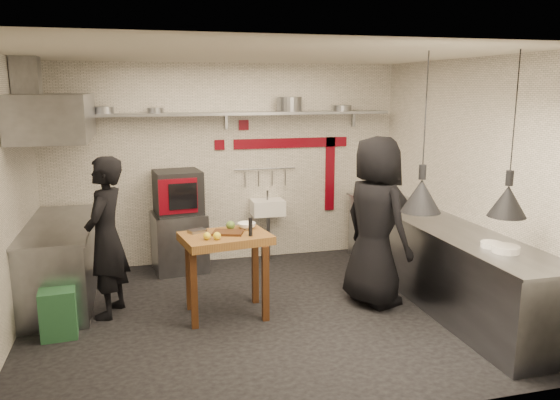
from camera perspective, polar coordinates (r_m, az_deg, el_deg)
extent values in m
plane|color=black|center=(6.17, -2.10, -11.91)|extent=(5.00, 5.00, 0.00)
plane|color=beige|center=(5.66, -2.32, 15.02)|extent=(5.00, 5.00, 0.00)
cube|color=silver|center=(7.79, -5.59, 3.74)|extent=(5.00, 0.04, 2.80)
cube|color=silver|center=(3.79, 4.78, -4.76)|extent=(5.00, 0.04, 2.80)
cube|color=silver|center=(5.77, -27.24, -0.32)|extent=(0.04, 4.20, 2.80)
cube|color=silver|center=(6.75, 19.01, 1.92)|extent=(0.04, 4.20, 2.80)
cube|color=#68040F|center=(7.95, 1.21, 5.98)|extent=(1.70, 0.02, 0.14)
cube|color=#68040F|center=(8.19, 5.23, 2.72)|extent=(0.14, 0.02, 1.10)
cube|color=#68040F|center=(7.76, -3.81, 7.82)|extent=(0.14, 0.02, 0.14)
cube|color=#68040F|center=(7.72, -6.34, 5.75)|extent=(0.14, 0.02, 0.14)
cube|color=slate|center=(7.55, -5.47, 8.98)|extent=(4.60, 0.34, 0.04)
cube|color=slate|center=(7.63, -19.99, 7.61)|extent=(0.04, 0.06, 0.24)
cube|color=slate|center=(7.70, -5.64, 8.28)|extent=(0.04, 0.06, 0.24)
cube|color=slate|center=(8.22, 7.68, 8.45)|extent=(0.04, 0.06, 0.24)
cylinder|color=slate|center=(7.46, -17.90, 8.94)|extent=(0.30, 0.30, 0.09)
cylinder|color=slate|center=(7.45, -12.88, 9.13)|extent=(0.22, 0.22, 0.07)
cylinder|color=slate|center=(7.73, 0.98, 9.98)|extent=(0.42, 0.42, 0.20)
cylinder|color=slate|center=(7.99, 6.49, 9.53)|extent=(0.29, 0.29, 0.08)
cube|color=slate|center=(7.60, -10.45, -4.31)|extent=(0.75, 0.70, 0.80)
cube|color=black|center=(7.45, -10.62, 0.82)|extent=(0.66, 0.62, 0.58)
cube|color=#68040F|center=(7.17, -10.60, 0.39)|extent=(0.50, 0.09, 0.46)
cube|color=black|center=(7.16, -10.10, 0.39)|extent=(0.37, 0.06, 0.34)
cube|color=white|center=(7.83, -1.31, -0.77)|extent=(0.46, 0.34, 0.22)
cylinder|color=slate|center=(7.80, -1.32, 0.52)|extent=(0.03, 0.03, 0.14)
cylinder|color=slate|center=(7.90, -1.23, -3.95)|extent=(0.06, 0.06, 0.66)
cylinder|color=slate|center=(7.87, -1.57, 3.28)|extent=(0.90, 0.02, 0.02)
cube|color=slate|center=(6.78, 15.99, -6.11)|extent=(0.70, 3.80, 0.90)
cube|color=slate|center=(6.66, 16.22, -2.30)|extent=(0.76, 3.90, 0.03)
cylinder|color=white|center=(5.63, 22.51, -4.75)|extent=(0.32, 0.32, 0.07)
cylinder|color=white|center=(5.76, 21.24, -4.37)|extent=(0.22, 0.22, 0.05)
cube|color=slate|center=(6.94, -21.86, -6.12)|extent=(0.70, 1.90, 0.90)
cube|color=slate|center=(6.81, -22.16, -2.38)|extent=(0.76, 2.00, 0.03)
cube|color=slate|center=(6.64, -22.55, 8.04)|extent=(0.78, 1.60, 0.50)
cube|color=slate|center=(6.67, -24.99, 11.31)|extent=(0.28, 0.28, 0.50)
cube|color=#255A34|center=(6.03, -22.13, -10.82)|extent=(0.37, 0.37, 0.50)
cube|color=#442410|center=(5.93, -5.46, -3.41)|extent=(0.37, 0.32, 0.02)
cylinder|color=black|center=(5.80, -3.10, -2.82)|extent=(0.04, 0.04, 0.20)
sphere|color=yellow|center=(5.71, -7.64, -3.75)|extent=(0.09, 0.09, 0.08)
sphere|color=yellow|center=(5.71, -6.60, -3.75)|extent=(0.10, 0.10, 0.08)
sphere|color=#597F31|center=(6.08, -5.20, -2.64)|extent=(0.10, 0.10, 0.10)
cube|color=slate|center=(6.03, -8.66, -3.21)|extent=(0.22, 0.19, 0.03)
imported|color=white|center=(6.12, -3.51, -2.69)|extent=(0.26, 0.26, 0.06)
imported|color=black|center=(6.19, -17.71, -3.75)|extent=(0.61, 0.74, 1.76)
imported|color=black|center=(6.30, 9.96, -2.24)|extent=(0.88, 1.09, 1.95)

